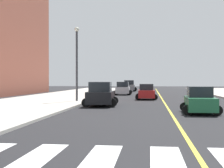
{
  "coord_description": "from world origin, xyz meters",
  "views": [
    {
      "loc": [
        -1.36,
        -5.14,
        2.18
      ],
      "look_at": [
        -5.59,
        32.76,
        1.71
      ],
      "focal_mm": 54.7,
      "sensor_mm": 36.0,
      "label": 1
    }
  ],
  "objects_px": {
    "car_red_nearest": "(146,92)",
    "car_gray_third": "(129,86)",
    "car_green_second": "(200,101)",
    "street_lamp": "(77,57)",
    "car_black_fourth": "(101,95)",
    "car_silver_fifth": "(123,89)"
  },
  "relations": [
    {
      "from": "car_gray_third",
      "to": "car_silver_fifth",
      "type": "relative_size",
      "value": 1.11
    },
    {
      "from": "car_red_nearest",
      "to": "car_silver_fifth",
      "type": "bearing_deg",
      "value": 105.18
    },
    {
      "from": "car_black_fourth",
      "to": "street_lamp",
      "type": "relative_size",
      "value": 0.64
    },
    {
      "from": "car_gray_third",
      "to": "street_lamp",
      "type": "relative_size",
      "value": 0.66
    },
    {
      "from": "car_green_second",
      "to": "car_gray_third",
      "type": "xyz_separation_m",
      "value": [
        -7.17,
        42.3,
        0.16
      ]
    },
    {
      "from": "car_silver_fifth",
      "to": "street_lamp",
      "type": "relative_size",
      "value": 0.6
    },
    {
      "from": "car_green_second",
      "to": "car_black_fourth",
      "type": "relative_size",
      "value": 0.87
    },
    {
      "from": "car_green_second",
      "to": "street_lamp",
      "type": "relative_size",
      "value": 0.56
    },
    {
      "from": "car_gray_third",
      "to": "car_black_fourth",
      "type": "distance_m",
      "value": 36.91
    },
    {
      "from": "car_red_nearest",
      "to": "car_gray_third",
      "type": "xyz_separation_m",
      "value": [
        -3.53,
        27.12,
        0.17
      ]
    },
    {
      "from": "car_red_nearest",
      "to": "car_gray_third",
      "type": "distance_m",
      "value": 27.35
    },
    {
      "from": "car_black_fourth",
      "to": "street_lamp",
      "type": "height_order",
      "value": "street_lamp"
    },
    {
      "from": "car_red_nearest",
      "to": "car_green_second",
      "type": "height_order",
      "value": "car_green_second"
    },
    {
      "from": "car_silver_fifth",
      "to": "car_gray_third",
      "type": "bearing_deg",
      "value": 88.78
    },
    {
      "from": "car_black_fourth",
      "to": "car_silver_fifth",
      "type": "bearing_deg",
      "value": 86.99
    },
    {
      "from": "car_black_fourth",
      "to": "car_silver_fifth",
      "type": "distance_m",
      "value": 21.21
    },
    {
      "from": "car_green_second",
      "to": "car_black_fourth",
      "type": "bearing_deg",
      "value": -34.83
    },
    {
      "from": "car_black_fourth",
      "to": "car_silver_fifth",
      "type": "relative_size",
      "value": 1.07
    },
    {
      "from": "car_gray_third",
      "to": "car_black_fourth",
      "type": "relative_size",
      "value": 1.03
    },
    {
      "from": "car_black_fourth",
      "to": "car_silver_fifth",
      "type": "height_order",
      "value": "car_black_fourth"
    },
    {
      "from": "car_gray_third",
      "to": "car_black_fourth",
      "type": "xyz_separation_m",
      "value": [
        -0.12,
        -36.91,
        -0.04
      ]
    },
    {
      "from": "car_green_second",
      "to": "car_silver_fifth",
      "type": "xyz_separation_m",
      "value": [
        -7.14,
        26.6,
        0.07
      ]
    }
  ]
}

